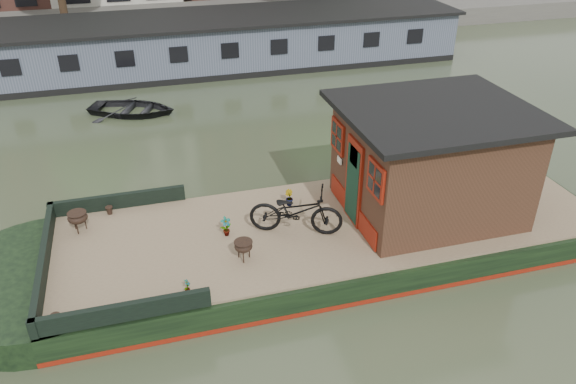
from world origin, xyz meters
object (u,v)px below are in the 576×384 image
object	(u,v)px
brazier_front	(244,250)
brazier_rear	(78,222)
cabin	(430,160)
bicycle	(296,211)
potted_plant_a	(226,227)
dinghy	(132,105)

from	to	relation	value
brazier_front	brazier_rear	xyz separation A→B (m)	(-3.16, 1.95, 0.02)
cabin	bicycle	distance (m)	3.17
brazier_rear	bicycle	bearing A→B (deg)	-16.40
bicycle	potted_plant_a	world-z (taller)	bicycle
brazier_front	brazier_rear	size ratio (longest dim) A/B	0.93
bicycle	brazier_front	world-z (taller)	bicycle
brazier_front	potted_plant_a	bearing A→B (deg)	101.34
brazier_front	brazier_rear	distance (m)	3.71
bicycle	brazier_front	distance (m)	1.45
potted_plant_a	dinghy	world-z (taller)	potted_plant_a
potted_plant_a	bicycle	bearing A→B (deg)	-10.50
cabin	brazier_rear	xyz separation A→B (m)	(-7.51, 1.17, -1.00)
cabin	brazier_front	distance (m)	4.53
bicycle	dinghy	distance (m)	10.04
cabin	potted_plant_a	bearing A→B (deg)	178.24
potted_plant_a	cabin	bearing A→B (deg)	-1.76
cabin	brazier_rear	distance (m)	7.66
cabin	dinghy	distance (m)	11.34
dinghy	brazier_rear	bearing A→B (deg)	-165.67
bicycle	dinghy	xyz separation A→B (m)	(-3.07, 9.52, -0.86)
cabin	brazier_front	xyz separation A→B (m)	(-4.35, -0.77, -1.02)
potted_plant_a	brazier_rear	bearing A→B (deg)	160.85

